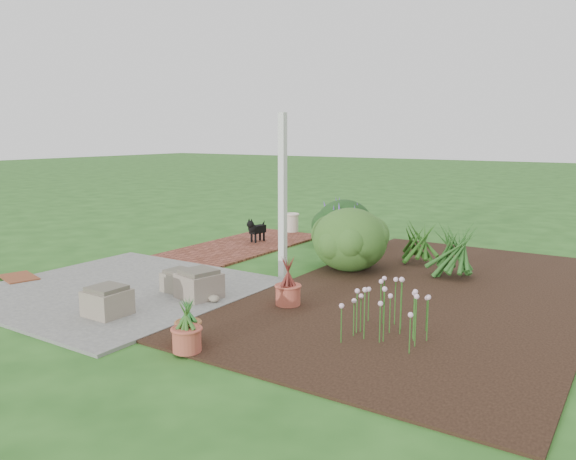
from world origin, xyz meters
The scene contains 19 objects.
ground centered at (0.00, 0.00, 0.00)m, with size 80.00×80.00×0.00m, color #275A1C.
concrete_patio centered at (-1.25, -1.75, 0.02)m, with size 3.50×3.50×0.04m, color #60605E.
brick_path centered at (-1.70, 1.75, 0.02)m, with size 1.60×3.50×0.04m, color brown.
garden_bed centered at (2.50, 0.50, 0.01)m, with size 4.00×7.00×0.03m, color black.
veranda_post centered at (0.30, 0.10, 1.25)m, with size 0.10×0.10×2.50m, color white.
stone_trough_near centered at (-0.42, -2.61, 0.19)m, with size 0.46×0.46×0.30m, color #786E5D.
stone_trough_mid centered at (0.01, -1.47, 0.20)m, with size 0.49×0.49×0.33m, color #756B5C.
stone_trough_far centered at (-0.44, -1.37, 0.17)m, with size 0.39×0.39×0.26m, color gray.
coir_doormat centered at (-2.98, -2.19, 0.05)m, with size 0.67×0.43×0.02m, color brown.
black_dog centered at (-1.66, 2.07, 0.31)m, with size 0.19×0.52×0.45m.
cream_ceramic_urn centered at (-1.72, 3.48, 0.24)m, with size 0.29×0.29×0.39m, color beige.
evergreen_shrub centered at (0.93, 1.10, 0.54)m, with size 1.20×1.20×1.02m, color #15441A.
agapanthus_clump_back centered at (2.50, 1.52, 0.50)m, with size 1.05×1.05×0.95m, color #183F14, non-canonical shape.
agapanthus_clump_front centered at (1.70, 2.11, 0.44)m, with size 0.93×0.93×0.83m, color #193A0F, non-canonical shape.
pink_flower_patch centered at (2.64, -1.45, 0.35)m, with size 0.99×0.99×0.63m, color #113D0F, non-canonical shape.
terracotta_pot_bronze centered at (1.15, -1.06, 0.16)m, with size 0.32×0.32×0.26m, color #B8513E.
terracotta_pot_small_left centered at (0.98, -2.71, 0.14)m, with size 0.26×0.26×0.22m, color #9C5F35.
terracotta_pot_small_right centered at (1.16, -2.92, 0.15)m, with size 0.29×0.29×0.24m, color #B64F3D.
purple_flowering_bush centered at (-0.11, 2.91, 0.47)m, with size 1.11×1.11×0.94m, color black.
Camera 1 is at (4.94, -6.85, 2.20)m, focal length 35.00 mm.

